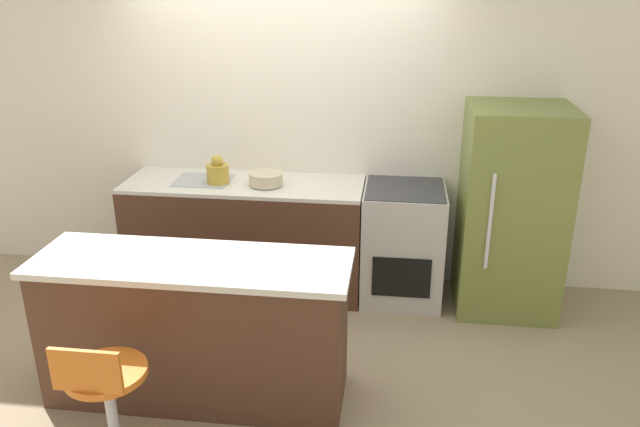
{
  "coord_description": "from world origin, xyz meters",
  "views": [
    {
      "loc": [
        0.93,
        -4.3,
        2.5
      ],
      "look_at": [
        0.43,
        -0.38,
        0.97
      ],
      "focal_mm": 35.0,
      "sensor_mm": 36.0,
      "label": 1
    }
  ],
  "objects_px": {
    "refrigerator": "(511,210)",
    "mixing_bowl": "(266,179)",
    "oven_range": "(402,243)",
    "stool_chair": "(107,399)",
    "kettle": "(218,172)"
  },
  "relations": [
    {
      "from": "refrigerator",
      "to": "mixing_bowl",
      "type": "xyz_separation_m",
      "value": [
        -1.91,
        -0.02,
        0.18
      ]
    },
    {
      "from": "refrigerator",
      "to": "oven_range",
      "type": "bearing_deg",
      "value": 177.81
    },
    {
      "from": "stool_chair",
      "to": "oven_range",
      "type": "bearing_deg",
      "value": 54.05
    },
    {
      "from": "mixing_bowl",
      "to": "oven_range",
      "type": "bearing_deg",
      "value": 2.53
    },
    {
      "from": "oven_range",
      "to": "refrigerator",
      "type": "xyz_separation_m",
      "value": [
        0.81,
        -0.03,
        0.34
      ]
    },
    {
      "from": "stool_chair",
      "to": "mixing_bowl",
      "type": "relative_size",
      "value": 3.08
    },
    {
      "from": "oven_range",
      "to": "refrigerator",
      "type": "bearing_deg",
      "value": -2.19
    },
    {
      "from": "oven_range",
      "to": "refrigerator",
      "type": "relative_size",
      "value": 0.58
    },
    {
      "from": "refrigerator",
      "to": "kettle",
      "type": "distance_m",
      "value": 2.31
    },
    {
      "from": "oven_range",
      "to": "kettle",
      "type": "xyz_separation_m",
      "value": [
        -1.48,
        -0.05,
        0.56
      ]
    },
    {
      "from": "oven_range",
      "to": "kettle",
      "type": "bearing_deg",
      "value": -178.14
    },
    {
      "from": "mixing_bowl",
      "to": "refrigerator",
      "type": "bearing_deg",
      "value": 0.52
    },
    {
      "from": "refrigerator",
      "to": "stool_chair",
      "type": "height_order",
      "value": "refrigerator"
    },
    {
      "from": "stool_chair",
      "to": "mixing_bowl",
      "type": "height_order",
      "value": "mixing_bowl"
    },
    {
      "from": "refrigerator",
      "to": "stool_chair",
      "type": "bearing_deg",
      "value": -138.41
    }
  ]
}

